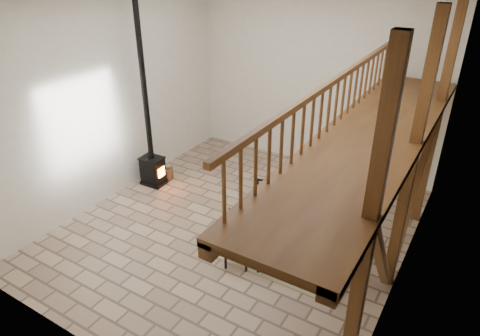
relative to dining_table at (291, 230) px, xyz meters
The scene contains 7 objects.
ground 1.39m from the dining_table, behind, with size 8.00×8.00×0.00m, color tan.
room_shell 2.61m from the dining_table, behind, with size 7.02×8.02×5.01m.
rug 0.41m from the dining_table, 109.48° to the left, with size 3.00×2.50×0.02m, color tan.
dining_table is the anchor object (origin of this frame).
wood_stove 4.42m from the dining_table, behind, with size 0.63×0.49×5.00m.
log_basket 4.39m from the dining_table, 167.35° to the left, with size 0.46×0.46×0.38m.
log_stack 4.48m from the dining_table, 167.94° to the left, with size 0.32×0.26×0.38m.
Camera 1 is at (4.24, -6.84, 5.68)m, focal length 32.00 mm.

